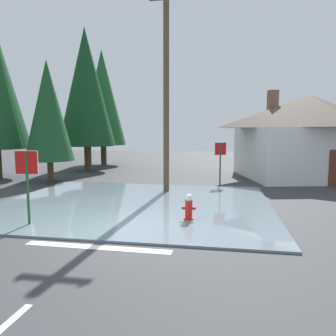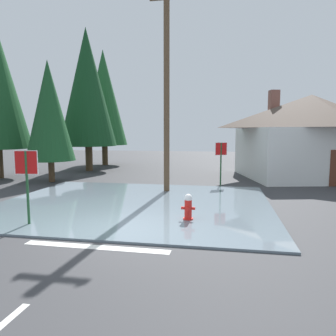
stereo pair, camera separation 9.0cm
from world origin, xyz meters
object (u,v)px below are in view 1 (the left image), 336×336
object	(u,v)px
utility_pole	(166,88)
pine_tree_short_left	(48,111)
fire_hydrant	(189,208)
stop_sign_far	(220,155)
stop_sign_near	(27,172)
house	(309,135)
pine_tree_mid_left	(102,98)
pine_tree_tall_left	(86,88)

from	to	relation	value
utility_pole	pine_tree_short_left	bearing A→B (deg)	164.35
fire_hydrant	pine_tree_short_left	size ratio (longest dim) A/B	0.13
utility_pole	stop_sign_far	size ratio (longest dim) A/B	4.06
stop_sign_near	fire_hydrant	world-z (taller)	stop_sign_near
fire_hydrant	house	size ratio (longest dim) A/B	0.09
stop_sign_near	fire_hydrant	distance (m)	5.24
utility_pole	pine_tree_short_left	world-z (taller)	utility_pole
pine_tree_mid_left	stop_sign_near	bearing A→B (deg)	-75.90
stop_sign_near	house	distance (m)	17.30
house	stop_sign_far	bearing A→B (deg)	-143.20
stop_sign_near	pine_tree_short_left	size ratio (longest dim) A/B	0.34
stop_sign_far	utility_pole	bearing A→B (deg)	-137.01
pine_tree_mid_left	pine_tree_short_left	size ratio (longest dim) A/B	1.43
fire_hydrant	pine_tree_mid_left	world-z (taller)	pine_tree_mid_left
house	pine_tree_mid_left	world-z (taller)	pine_tree_mid_left
stop_sign_near	utility_pole	size ratio (longest dim) A/B	0.25
pine_tree_tall_left	pine_tree_short_left	xyz separation A→B (m)	(0.10, -5.58, -2.09)
house	pine_tree_tall_left	world-z (taller)	pine_tree_tall_left
fire_hydrant	pine_tree_mid_left	size ratio (longest dim) A/B	0.09
utility_pole	fire_hydrant	bearing A→B (deg)	-71.77
utility_pole	stop_sign_far	world-z (taller)	utility_pole
house	pine_tree_short_left	world-z (taller)	pine_tree_short_left
fire_hydrant	pine_tree_short_left	distance (m)	11.98
fire_hydrant	pine_tree_mid_left	bearing A→B (deg)	119.31
utility_pole	house	world-z (taller)	utility_pole
house	pine_tree_short_left	bearing A→B (deg)	-163.73
pine_tree_mid_left	fire_hydrant	bearing A→B (deg)	-60.69
fire_hydrant	stop_sign_near	bearing A→B (deg)	-164.09
stop_sign_near	pine_tree_short_left	xyz separation A→B (m)	(-4.09, 8.38, 2.47)
house	pine_tree_tall_left	distance (m)	16.07
stop_sign_far	stop_sign_near	bearing A→B (deg)	-123.85
stop_sign_far	house	world-z (taller)	house
pine_tree_tall_left	pine_tree_short_left	bearing A→B (deg)	-88.93
house	pine_tree_mid_left	distance (m)	17.22
pine_tree_tall_left	stop_sign_far	bearing A→B (deg)	-27.46
utility_pole	house	xyz separation A→B (m)	(8.18, 6.60, -2.28)
stop_sign_near	stop_sign_far	bearing A→B (deg)	56.15
stop_sign_near	stop_sign_far	distance (m)	10.52
utility_pole	pine_tree_short_left	size ratio (longest dim) A/B	1.37
fire_hydrant	utility_pole	bearing A→B (deg)	108.23
pine_tree_tall_left	pine_tree_mid_left	xyz separation A→B (m)	(-0.40, 4.33, -0.30)
fire_hydrant	pine_tree_tall_left	bearing A→B (deg)	125.86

